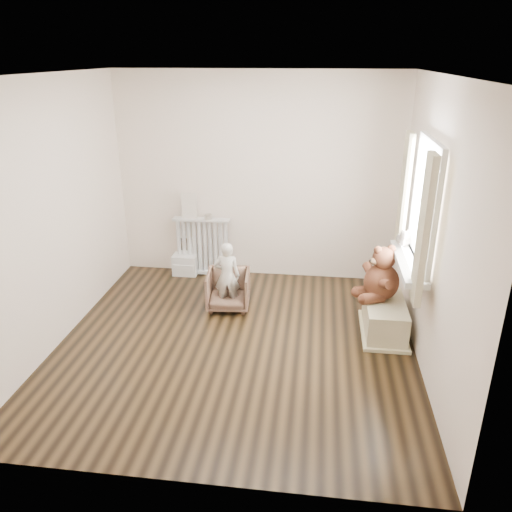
# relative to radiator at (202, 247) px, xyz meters

# --- Properties ---
(floor) EXTENTS (3.60, 3.60, 0.01)m
(floor) POSITION_rel_radiator_xyz_m (0.72, -1.68, -0.39)
(floor) COLOR black
(floor) RESTS_ON ground
(ceiling) EXTENTS (3.60, 3.60, 0.01)m
(ceiling) POSITION_rel_radiator_xyz_m (0.72, -1.68, 2.21)
(ceiling) COLOR white
(ceiling) RESTS_ON ground
(back_wall) EXTENTS (3.60, 0.02, 2.60)m
(back_wall) POSITION_rel_radiator_xyz_m (0.72, 0.12, 0.91)
(back_wall) COLOR white
(back_wall) RESTS_ON ground
(front_wall) EXTENTS (3.60, 0.02, 2.60)m
(front_wall) POSITION_rel_radiator_xyz_m (0.72, -3.48, 0.91)
(front_wall) COLOR white
(front_wall) RESTS_ON ground
(left_wall) EXTENTS (0.02, 3.60, 2.60)m
(left_wall) POSITION_rel_radiator_xyz_m (-1.08, -1.68, 0.91)
(left_wall) COLOR white
(left_wall) RESTS_ON ground
(right_wall) EXTENTS (0.02, 3.60, 2.60)m
(right_wall) POSITION_rel_radiator_xyz_m (2.52, -1.68, 0.91)
(right_wall) COLOR white
(right_wall) RESTS_ON ground
(window) EXTENTS (0.03, 0.90, 1.10)m
(window) POSITION_rel_radiator_xyz_m (2.48, -1.38, 1.06)
(window) COLOR white
(window) RESTS_ON right_wall
(window_sill) EXTENTS (0.22, 1.10, 0.06)m
(window_sill) POSITION_rel_radiator_xyz_m (2.39, -1.38, 0.48)
(window_sill) COLOR silver
(window_sill) RESTS_ON right_wall
(curtain_left) EXTENTS (0.06, 0.26, 1.30)m
(curtain_left) POSITION_rel_radiator_xyz_m (2.37, -1.95, 1.00)
(curtain_left) COLOR #BFB791
(curtain_left) RESTS_ON right_wall
(curtain_right) EXTENTS (0.06, 0.26, 1.30)m
(curtain_right) POSITION_rel_radiator_xyz_m (2.37, -0.81, 1.00)
(curtain_right) COLOR #BFB791
(curtain_right) RESTS_ON right_wall
(radiator) EXTENTS (0.74, 0.14, 0.78)m
(radiator) POSITION_rel_radiator_xyz_m (0.00, 0.00, 0.00)
(radiator) COLOR silver
(radiator) RESTS_ON floor
(paper_doll) EXTENTS (0.20, 0.02, 0.34)m
(paper_doll) POSITION_rel_radiator_xyz_m (-0.15, 0.00, 0.56)
(paper_doll) COLOR beige
(paper_doll) RESTS_ON radiator
(tin_a) EXTENTS (0.10, 0.10, 0.06)m
(tin_a) POSITION_rel_radiator_xyz_m (0.09, 0.00, 0.42)
(tin_a) COLOR #A59E8C
(tin_a) RESTS_ON radiator
(toy_vanity) EXTENTS (0.32, 0.23, 0.50)m
(toy_vanity) POSITION_rel_radiator_xyz_m (-0.23, -0.03, -0.11)
(toy_vanity) COLOR silver
(toy_vanity) RESTS_ON floor
(armchair) EXTENTS (0.52, 0.53, 0.45)m
(armchair) POSITION_rel_radiator_xyz_m (0.51, -0.90, -0.17)
(armchair) COLOR brown
(armchair) RESTS_ON floor
(child) EXTENTS (0.31, 0.22, 0.81)m
(child) POSITION_rel_radiator_xyz_m (0.51, -0.95, 0.03)
(child) COLOR silver
(child) RESTS_ON armchair
(toy_bench) EXTENTS (0.40, 0.76, 0.36)m
(toy_bench) POSITION_rel_radiator_xyz_m (2.24, -1.25, -0.19)
(toy_bench) COLOR beige
(toy_bench) RESTS_ON floor
(teddy_bear) EXTENTS (0.58, 0.51, 0.58)m
(teddy_bear) POSITION_rel_radiator_xyz_m (2.19, -1.15, 0.28)
(teddy_bear) COLOR #3D1D10
(teddy_bear) RESTS_ON toy_bench
(plush_cat) EXTENTS (0.15, 0.23, 0.20)m
(plush_cat) POSITION_rel_radiator_xyz_m (2.38, -1.00, 0.61)
(plush_cat) COLOR slate
(plush_cat) RESTS_ON window_sill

